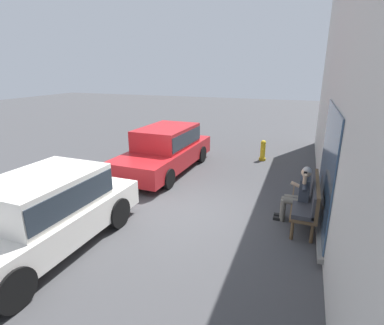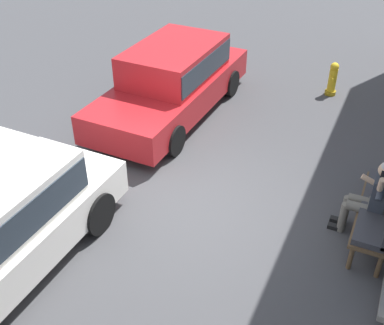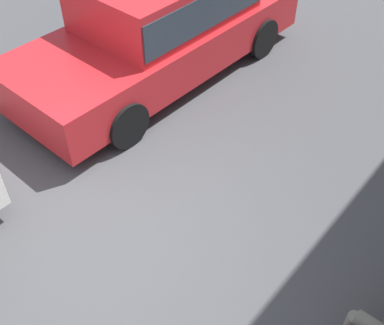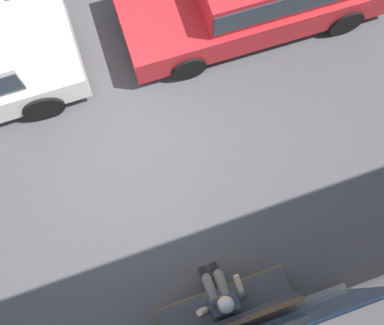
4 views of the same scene
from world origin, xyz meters
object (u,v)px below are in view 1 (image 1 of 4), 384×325
Objects in this scene: parked_car_near at (166,147)px; parked_car_mid at (43,210)px; person_on_phone at (299,193)px; fire_hydrant at (263,151)px; bench at (309,198)px.

parked_car_near is 5.23m from parked_car_mid.
person_on_phone is 1.69× the size of fire_hydrant.
bench is at bearing 121.20° from parked_car_mid.
bench is 0.42× the size of parked_car_near.
parked_car_mid reaches higher than fire_hydrant.
parked_car_mid reaches higher than bench.
person_on_phone is 4.92m from fire_hydrant.
parked_car_mid is 5.28× the size of fire_hydrant.
parked_car_near is (-2.28, -4.71, 0.22)m from bench.
fire_hydrant is at bearing 127.90° from parked_car_near.
parked_car_mid is (2.90, -4.64, 0.10)m from person_on_phone.
parked_car_near reaches higher than person_on_phone.
person_on_phone is 5.05m from parked_car_near.
fire_hydrant is (-7.59, 3.19, -0.44)m from parked_car_mid.
parked_car_near is at bearing 178.29° from parked_car_mid.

